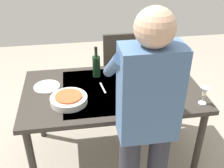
% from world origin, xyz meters
% --- Properties ---
extents(ground_plane, '(6.00, 6.00, 0.00)m').
position_xyz_m(ground_plane, '(0.00, 0.00, 0.00)').
color(ground_plane, '#9E9384').
extents(dining_table, '(1.55, 0.90, 0.77)m').
position_xyz_m(dining_table, '(0.00, 0.00, 0.69)').
color(dining_table, '#332D28').
rests_on(dining_table, ground_plane).
extents(chair_near, '(0.40, 0.40, 0.91)m').
position_xyz_m(chair_near, '(-0.24, -0.83, 0.53)').
color(chair_near, black).
rests_on(chair_near, ground_plane).
extents(person_server, '(0.42, 0.61, 1.69)m').
position_xyz_m(person_server, '(-0.11, 0.71, 0.96)').
color(person_server, '#2D2D38').
rests_on(person_server, ground_plane).
extents(wine_bottle, '(0.07, 0.07, 0.30)m').
position_xyz_m(wine_bottle, '(0.11, -0.25, 0.88)').
color(wine_bottle, black).
rests_on(wine_bottle, dining_table).
extents(wine_glass_left, '(0.07, 0.07, 0.15)m').
position_xyz_m(wine_glass_left, '(-0.69, 0.33, 0.88)').
color(wine_glass_left, white).
rests_on(wine_glass_left, dining_table).
extents(water_cup_near_left, '(0.07, 0.07, 0.10)m').
position_xyz_m(water_cup_near_left, '(-0.34, 0.34, 0.82)').
color(water_cup_near_left, silver).
rests_on(water_cup_near_left, dining_table).
extents(water_cup_near_right, '(0.08, 0.08, 0.11)m').
position_xyz_m(water_cup_near_right, '(-0.34, 0.18, 0.83)').
color(water_cup_near_right, silver).
rests_on(water_cup_near_right, dining_table).
extents(serving_bowl_pasta, '(0.30, 0.30, 0.07)m').
position_xyz_m(serving_bowl_pasta, '(0.38, 0.15, 0.81)').
color(serving_bowl_pasta, silver).
rests_on(serving_bowl_pasta, dining_table).
extents(dinner_plate_near, '(0.23, 0.23, 0.01)m').
position_xyz_m(dinner_plate_near, '(-0.31, -0.13, 0.78)').
color(dinner_plate_near, silver).
rests_on(dinner_plate_near, dining_table).
extents(dinner_plate_far, '(0.23, 0.23, 0.01)m').
position_xyz_m(dinner_plate_far, '(0.57, -0.12, 0.78)').
color(dinner_plate_far, silver).
rests_on(dinner_plate_far, dining_table).
extents(table_fork, '(0.04, 0.18, 0.00)m').
position_xyz_m(table_fork, '(0.08, -0.03, 0.78)').
color(table_fork, silver).
rests_on(table_fork, dining_table).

